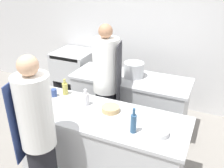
# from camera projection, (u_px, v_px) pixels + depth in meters

# --- Properties ---
(wall_back) EXTENTS (8.00, 0.06, 2.80)m
(wall_back) POSITION_uv_depth(u_px,v_px,m) (152.00, 33.00, 4.52)
(wall_back) COLOR silver
(wall_back) RESTS_ON ground_plane
(prep_counter) EXTENTS (2.12, 0.79, 0.89)m
(prep_counter) POSITION_uv_depth(u_px,v_px,m) (101.00, 144.00, 3.17)
(prep_counter) COLOR #B7BABC
(prep_counter) RESTS_ON ground_plane
(pass_counter) EXTENTS (1.90, 0.74, 0.89)m
(pass_counter) POSITION_uv_depth(u_px,v_px,m) (130.00, 102.00, 4.17)
(pass_counter) COLOR #B7BABC
(pass_counter) RESTS_ON ground_plane
(oven_range) EXTENTS (0.72, 0.72, 0.98)m
(oven_range) POSITION_uv_depth(u_px,v_px,m) (75.00, 74.00, 5.10)
(oven_range) COLOR #B7BABC
(oven_range) RESTS_ON ground_plane
(chef_at_prep_near) EXTENTS (0.40, 0.38, 1.80)m
(chef_at_prep_near) POSITION_uv_depth(u_px,v_px,m) (39.00, 138.00, 2.56)
(chef_at_prep_near) COLOR black
(chef_at_prep_near) RESTS_ON ground_plane
(chef_at_stove) EXTENTS (0.42, 0.40, 1.81)m
(chef_at_stove) POSITION_uv_depth(u_px,v_px,m) (106.00, 86.00, 3.66)
(chef_at_stove) COLOR black
(chef_at_stove) RESTS_ON ground_plane
(bottle_olive_oil) EXTENTS (0.09, 0.09, 0.21)m
(bottle_olive_oil) POSITION_uv_depth(u_px,v_px,m) (86.00, 99.00, 3.16)
(bottle_olive_oil) COLOR silver
(bottle_olive_oil) RESTS_ON prep_counter
(bottle_vinegar) EXTENTS (0.07, 0.07, 0.29)m
(bottle_vinegar) POSITION_uv_depth(u_px,v_px,m) (133.00, 123.00, 2.62)
(bottle_vinegar) COLOR #2D5175
(bottle_vinegar) RESTS_ON prep_counter
(bottle_wine) EXTENTS (0.08, 0.08, 0.23)m
(bottle_wine) POSITION_uv_depth(u_px,v_px,m) (65.00, 88.00, 3.42)
(bottle_wine) COLOR #B2A84C
(bottle_wine) RESTS_ON prep_counter
(bowl_mixing_large) EXTENTS (0.22, 0.22, 0.06)m
(bowl_mixing_large) POSITION_uv_depth(u_px,v_px,m) (159.00, 132.00, 2.61)
(bowl_mixing_large) COLOR white
(bowl_mixing_large) RESTS_ON prep_counter
(bowl_prep_small) EXTENTS (0.22, 0.22, 0.06)m
(bowl_prep_small) POSITION_uv_depth(u_px,v_px,m) (111.00, 109.00, 3.04)
(bowl_prep_small) COLOR tan
(bowl_prep_small) RESTS_ON prep_counter
(bowl_ceramic_blue) EXTENTS (0.22, 0.22, 0.07)m
(bowl_ceramic_blue) POSITION_uv_depth(u_px,v_px,m) (42.00, 110.00, 3.01)
(bowl_ceramic_blue) COLOR #B7BABC
(bowl_ceramic_blue) RESTS_ON prep_counter
(cup) EXTENTS (0.08, 0.08, 0.10)m
(cup) POSITION_uv_depth(u_px,v_px,m) (54.00, 93.00, 3.38)
(cup) COLOR #33477F
(cup) RESTS_ON prep_counter
(stockpot) EXTENTS (0.32, 0.32, 0.23)m
(stockpot) POSITION_uv_depth(u_px,v_px,m) (134.00, 70.00, 3.95)
(stockpot) COLOR #B7BABC
(stockpot) RESTS_ON pass_counter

